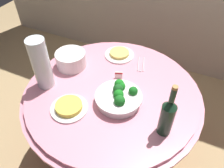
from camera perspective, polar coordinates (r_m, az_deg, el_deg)
name	(u,v)px	position (r m, az deg, el deg)	size (l,w,h in m)	color
ground_plane	(112,149)	(2.01, 0.00, -16.43)	(6.00, 6.00, 0.00)	tan
buffet_table	(112,124)	(1.70, 0.00, -10.14)	(1.16, 1.16, 0.74)	maroon
broccoli_bowl	(119,97)	(1.32, 1.82, -3.38)	(0.28, 0.28, 0.11)	white
plate_stack	(71,60)	(1.59, -10.51, 6.21)	(0.21, 0.21, 0.11)	white
wine_bottle	(167,116)	(1.15, 14.04, -8.01)	(0.07, 0.07, 0.34)	#1A3924
decorative_fruit_vase	(42,66)	(1.42, -17.65, 4.41)	(0.11, 0.11, 0.34)	silver
serving_tongs	(141,65)	(1.62, 7.44, 4.98)	(0.09, 0.17, 0.01)	silver
food_plate_noodles	(119,54)	(1.69, 1.91, 7.72)	(0.22, 0.22, 0.03)	white
food_plate_fried_egg	(69,107)	(1.32, -11.00, -5.85)	(0.22, 0.22, 0.04)	white
label_placard_front	(119,75)	(1.48, 1.74, 2.39)	(0.05, 0.03, 0.05)	white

